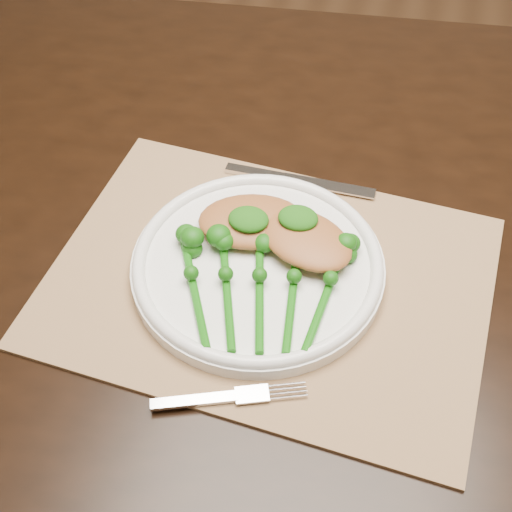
% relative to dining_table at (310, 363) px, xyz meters
% --- Properties ---
extents(floor, '(4.00, 4.00, 0.00)m').
position_rel_dining_table_xyz_m(floor, '(0.06, 0.08, -0.38)').
color(floor, brown).
rests_on(floor, ground).
extents(dining_table, '(1.68, 1.04, 0.75)m').
position_rel_dining_table_xyz_m(dining_table, '(0.00, 0.00, 0.00)').
color(dining_table, black).
rests_on(dining_table, ground).
extents(placemat, '(0.52, 0.40, 0.00)m').
position_rel_dining_table_xyz_m(placemat, '(-0.04, -0.14, 0.38)').
color(placemat, '#95714C').
rests_on(placemat, dining_table).
extents(dinner_plate, '(0.29, 0.29, 0.03)m').
position_rel_dining_table_xyz_m(dinner_plate, '(-0.06, -0.13, 0.39)').
color(dinner_plate, white).
rests_on(dinner_plate, placemat).
extents(knife, '(0.19, 0.02, 0.01)m').
position_rel_dining_table_xyz_m(knife, '(-0.06, 0.02, 0.38)').
color(knife, silver).
rests_on(knife, placemat).
extents(fork, '(0.15, 0.07, 0.00)m').
position_rel_dining_table_xyz_m(fork, '(-0.04, -0.29, 0.38)').
color(fork, silver).
rests_on(fork, placemat).
extents(chicken_fillet_left, '(0.14, 0.11, 0.03)m').
position_rel_dining_table_xyz_m(chicken_fillet_left, '(-0.08, -0.08, 0.41)').
color(chicken_fillet_left, '#A96331').
rests_on(chicken_fillet_left, dinner_plate).
extents(chicken_fillet_right, '(0.14, 0.12, 0.02)m').
position_rel_dining_table_xyz_m(chicken_fillet_right, '(-0.01, -0.10, 0.41)').
color(chicken_fillet_right, '#A96331').
rests_on(chicken_fillet_right, dinner_plate).
extents(pesto_dollop_left, '(0.05, 0.04, 0.02)m').
position_rel_dining_table_xyz_m(pesto_dollop_left, '(-0.08, -0.09, 0.42)').
color(pesto_dollop_left, '#104409').
rests_on(pesto_dollop_left, chicken_fillet_left).
extents(pesto_dollop_right, '(0.05, 0.04, 0.02)m').
position_rel_dining_table_xyz_m(pesto_dollop_right, '(-0.02, -0.08, 0.43)').
color(pesto_dollop_right, '#104409').
rests_on(pesto_dollop_right, chicken_fillet_right).
extents(broccolini_bundle, '(0.19, 0.21, 0.04)m').
position_rel_dining_table_xyz_m(broccolini_bundle, '(-0.04, -0.18, 0.40)').
color(broccolini_bundle, '#125B0C').
rests_on(broccolini_bundle, dinner_plate).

